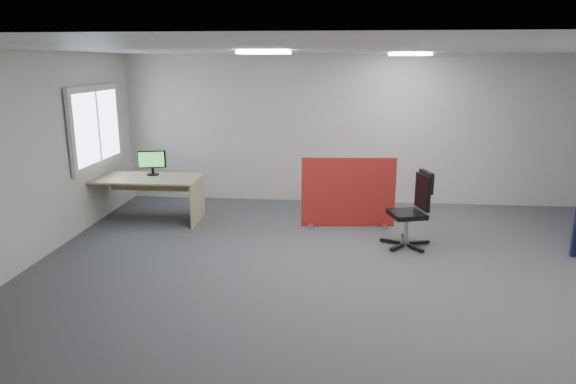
# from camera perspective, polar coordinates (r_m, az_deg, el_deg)

# --- Properties ---
(floor) EXTENTS (9.00, 9.00, 0.00)m
(floor) POSITION_cam_1_polar(r_m,az_deg,el_deg) (6.46, 10.50, -9.35)
(floor) COLOR #4B4D52
(floor) RESTS_ON ground
(ceiling) EXTENTS (9.00, 7.00, 0.02)m
(ceiling) POSITION_cam_1_polar(r_m,az_deg,el_deg) (5.92, 11.73, 15.34)
(ceiling) COLOR white
(ceiling) RESTS_ON wall_back
(wall_back) EXTENTS (9.00, 0.02, 2.70)m
(wall_back) POSITION_cam_1_polar(r_m,az_deg,el_deg) (9.49, 9.08, 6.80)
(wall_back) COLOR silver
(wall_back) RESTS_ON floor
(wall_front) EXTENTS (9.00, 0.02, 2.70)m
(wall_front) POSITION_cam_1_polar(r_m,az_deg,el_deg) (2.75, 18.13, -12.71)
(wall_front) COLOR silver
(wall_front) RESTS_ON floor
(wall_left) EXTENTS (0.02, 7.00, 2.70)m
(wall_left) POSITION_cam_1_polar(r_m,az_deg,el_deg) (7.16, -27.66, 2.91)
(wall_left) COLOR silver
(wall_left) RESTS_ON floor
(window) EXTENTS (0.06, 1.70, 1.30)m
(window) POSITION_cam_1_polar(r_m,az_deg,el_deg) (8.82, -20.51, 6.83)
(window) COLOR white
(window) RESTS_ON wall_left
(ceiling_lights) EXTENTS (4.10, 4.10, 0.04)m
(ceiling_lights) POSITION_cam_1_polar(r_m,az_deg,el_deg) (6.63, 14.05, 14.82)
(ceiling_lights) COLOR white
(ceiling_lights) RESTS_ON ceiling
(red_divider) EXTENTS (1.48, 0.30, 1.11)m
(red_divider) POSITION_cam_1_polar(r_m,az_deg,el_deg) (8.15, 6.71, -0.13)
(red_divider) COLOR #AF1625
(red_divider) RESTS_ON floor
(second_desk) EXTENTS (1.74, 0.87, 0.73)m
(second_desk) POSITION_cam_1_polar(r_m,az_deg,el_deg) (8.74, -15.34, 0.55)
(second_desk) COLOR tan
(second_desk) RESTS_ON floor
(monitor_second) EXTENTS (0.44, 0.20, 0.41)m
(monitor_second) POSITION_cam_1_polar(r_m,az_deg,el_deg) (8.77, -14.86, 3.27)
(monitor_second) COLOR black
(monitor_second) RESTS_ON second_desk
(office_chair) EXTENTS (0.71, 0.68, 1.06)m
(office_chair) POSITION_cam_1_polar(r_m,az_deg,el_deg) (7.43, 13.91, -1.40)
(office_chair) COLOR black
(office_chair) RESTS_ON floor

